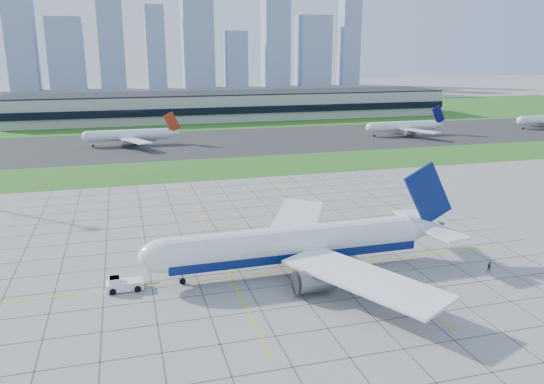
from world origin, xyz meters
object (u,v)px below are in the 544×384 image
object	(u,v)px
distant_jet_1	(130,135)
pushback_tug	(123,284)
airliner	(297,244)
crew_far	(490,267)
distant_jet_2	(404,126)
crew_near	(142,281)

from	to	relation	value
distant_jet_1	pushback_tug	bearing A→B (deg)	-91.81
airliner	distant_jet_1	xyz separation A→B (m)	(-26.38, 149.30, -0.75)
crew_far	distant_jet_1	size ratio (longest dim) A/B	0.04
pushback_tug	distant_jet_2	bearing A→B (deg)	46.28
pushback_tug	crew_near	xyz separation A→B (m)	(3.18, 0.90, -0.25)
crew_near	pushback_tug	bearing A→B (deg)	142.31
distant_jet_1	crew_far	bearing A→B (deg)	-69.21
airliner	crew_far	size ratio (longest dim) A/B	33.16
distant_jet_1	distant_jet_2	size ratio (longest dim) A/B	1.00
pushback_tug	distant_jet_2	world-z (taller)	distant_jet_2
crew_near	crew_far	bearing A→B (deg)	-63.73
airliner	distant_jet_2	world-z (taller)	airliner
airliner	crew_far	distance (m)	35.95
crew_near	distant_jet_1	size ratio (longest dim) A/B	0.04
crew_far	crew_near	bearing A→B (deg)	-170.86
distant_jet_2	crew_near	bearing A→B (deg)	-132.69
pushback_tug	distant_jet_1	bearing A→B (deg)	87.67
airliner	crew_near	size ratio (longest dim) A/B	35.94
pushback_tug	crew_near	size ratio (longest dim) A/B	5.23
pushback_tug	distant_jet_2	xyz separation A→B (m)	(133.25, 141.92, 3.38)
airliner	pushback_tug	bearing A→B (deg)	179.27
crew_near	distant_jet_2	world-z (taller)	distant_jet_2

